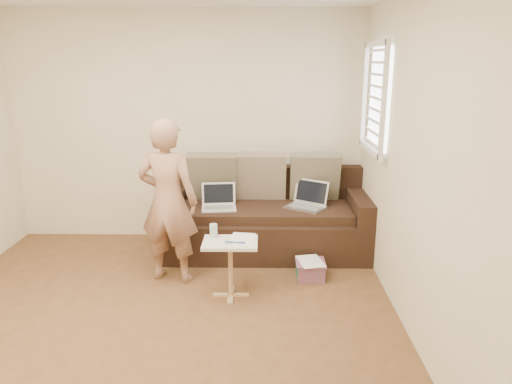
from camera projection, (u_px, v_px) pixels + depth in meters
floor at (148, 339)px, 3.62m from camera, size 4.50×4.50×0.00m
wall_back at (187, 128)px, 5.44m from camera, size 4.00×0.00×4.00m
wall_right at (428, 174)px, 3.24m from camera, size 0.00×4.50×4.50m
window_blinds at (375, 98)px, 4.58m from camera, size 0.12×0.88×1.08m
sofa at (266, 214)px, 5.20m from camera, size 2.20×0.95×0.85m
pillow_left at (212, 177)px, 5.33m from camera, size 0.55×0.29×0.57m
pillow_mid at (261, 176)px, 5.34m from camera, size 0.55×0.27×0.57m
pillow_right at (315, 177)px, 5.33m from camera, size 0.55×0.28×0.57m
laptop_silver at (305, 208)px, 5.10m from camera, size 0.49×0.46×0.27m
laptop_white at (219, 209)px, 5.07m from camera, size 0.39×0.30×0.26m
person at (168, 201)px, 4.42m from camera, size 0.64×0.49×1.57m
side_table at (231, 269)px, 4.22m from camera, size 0.48×0.33×0.53m
drinking_glass at (214, 231)px, 4.24m from camera, size 0.07×0.07×0.12m
scissors at (235, 242)px, 4.10m from camera, size 0.18×0.10×0.02m
paper_on_table at (242, 239)px, 4.20m from camera, size 0.25×0.33×0.00m
striped_box at (310, 270)px, 4.62m from camera, size 0.28×0.28×0.18m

